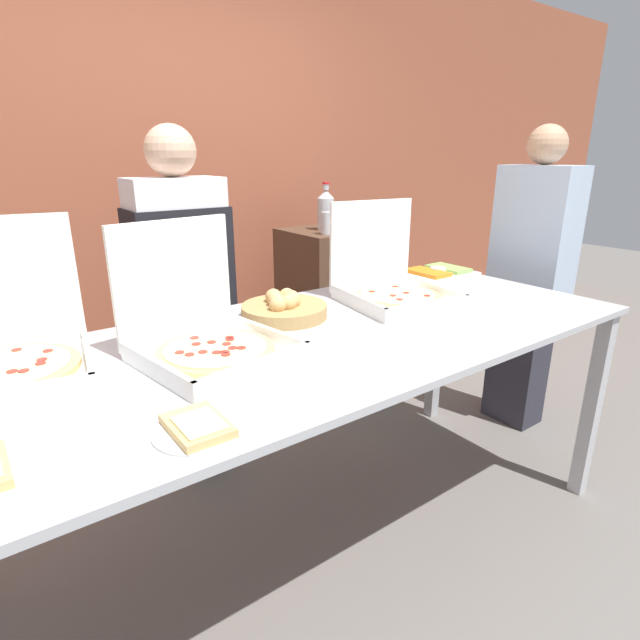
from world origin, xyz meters
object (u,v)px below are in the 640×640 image
pizza_box_near_left (5,348)px  soda_bottle (326,210)px  pizza_box_far_left (205,334)px  bread_basket (284,308)px  veggie_tray (438,274)px  person_server_vest (183,290)px  person_guest_cap (529,278)px  paper_plate_front_left (198,427)px  soda_can_colored (382,218)px  soda_can_silver (327,223)px  pizza_box_far_right (391,284)px

pizza_box_near_left → soda_bottle: (1.73, 0.79, 0.21)m
pizza_box_far_left → bread_basket: pizza_box_far_left is taller
veggie_tray → person_server_vest: person_server_vest is taller
veggie_tray → person_guest_cap: person_guest_cap is taller
pizza_box_far_left → veggie_tray: pizza_box_far_left is taller
paper_plate_front_left → pizza_box_near_left: bearing=115.7°
veggie_tray → soda_can_colored: (0.15, 0.58, 0.21)m
veggie_tray → soda_can_silver: size_ratio=2.80×
paper_plate_front_left → soda_bottle: soda_bottle is taller
paper_plate_front_left → soda_can_colored: (1.73, 1.26, 0.22)m
bread_basket → pizza_box_far_left: bearing=-155.2°
pizza_box_near_left → veggie_tray: bearing=10.8°
veggie_tray → person_server_vest: (-1.14, 0.52, -0.02)m
pizza_box_near_left → paper_plate_front_left: pizza_box_near_left is taller
veggie_tray → person_guest_cap: size_ratio=0.21×
pizza_box_far_right → bread_basket: size_ratio=1.47×
pizza_box_far_right → bread_basket: (-0.49, 0.07, -0.04)m
pizza_box_far_right → person_guest_cap: (1.03, -0.02, -0.12)m
bread_basket → soda_can_colored: soda_can_colored is taller
paper_plate_front_left → veggie_tray: (1.58, 0.67, 0.01)m
soda_bottle → soda_can_silver: size_ratio=2.22×
pizza_box_far_right → soda_can_silver: pizza_box_far_right is taller
bread_basket → soda_can_colored: (1.12, 0.66, 0.19)m
bread_basket → soda_bottle: size_ratio=1.19×
pizza_box_far_left → bread_basket: (0.40, 0.19, -0.04)m
pizza_box_far_right → person_server_vest: 0.94m
soda_can_silver → person_server_vest: bearing=-174.5°
bread_basket → person_guest_cap: bearing=-3.4°
pizza_box_far_right → soda_can_colored: bearing=57.9°
soda_bottle → person_guest_cap: (0.71, -0.91, -0.33)m
pizza_box_far_left → pizza_box_far_right: 0.90m
paper_plate_front_left → bread_basket: size_ratio=0.62×
pizza_box_far_left → person_server_vest: size_ratio=0.30×
veggie_tray → person_guest_cap: 0.58m
pizza_box_far_right → person_server_vest: person_server_vest is taller
pizza_box_near_left → soda_can_silver: bearing=31.0°
soda_can_silver → soda_can_colored: bearing=-3.0°
soda_bottle → person_server_vest: person_server_vest is taller
pizza_box_far_right → pizza_box_far_left: bearing=-164.3°
pizza_box_far_left → soda_can_silver: (1.13, 0.87, 0.16)m
pizza_box_near_left → paper_plate_front_left: 0.70m
person_guest_cap → paper_plate_front_left: bearing=103.2°
soda_can_colored → person_server_vest: 1.31m
pizza_box_near_left → person_server_vest: person_server_vest is taller
pizza_box_far_left → person_server_vest: 0.82m
pizza_box_near_left → soda_can_colored: pizza_box_near_left is taller
paper_plate_front_left → soda_can_colored: soda_can_colored is taller
soda_can_silver → veggie_tray: bearing=-67.7°
bread_basket → soda_can_silver: soda_can_silver is taller
bread_basket → veggie_tray: bearing=4.7°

